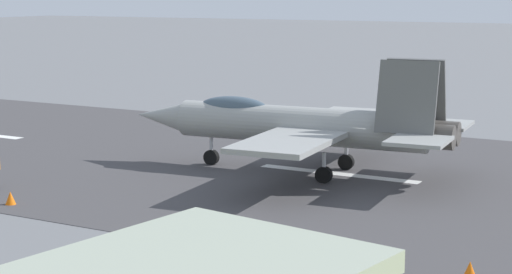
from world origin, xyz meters
name	(u,v)px	position (x,y,z in m)	size (l,w,h in m)	color
ground_plane	(349,175)	(0.00, 0.00, 0.00)	(400.00, 400.00, 0.00)	slate
runway_strip	(350,175)	(-0.02, 0.00, 0.01)	(240.00, 26.00, 0.02)	#413F41
fighter_jet	(302,124)	(2.18, 0.62, 2.36)	(16.66, 14.15, 5.56)	#959795
marker_cone_near	(470,270)	(-8.84, 11.80, 0.28)	(0.44, 0.44, 0.55)	orange
marker_cone_mid	(10,198)	(9.79, 11.80, 0.28)	(0.44, 0.44, 0.55)	orange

